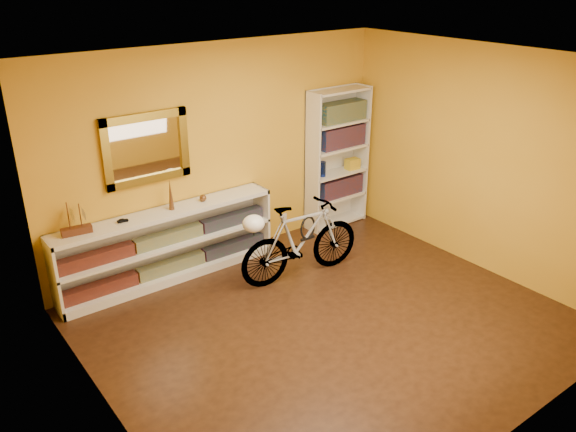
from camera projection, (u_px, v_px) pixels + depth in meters
floor at (329, 323)px, 5.93m from camera, size 4.50×4.00×0.01m
ceiling at (338, 63)px, 4.89m from camera, size 4.50×4.00×0.01m
back_wall at (222, 154)px, 6.88m from camera, size 4.50×0.01×2.60m
left_wall at (97, 278)px, 4.17m from camera, size 0.01×4.00×2.60m
right_wall at (481, 160)px, 6.66m from camera, size 0.01×4.00×2.60m
gilt_mirror at (146, 149)px, 6.22m from camera, size 0.98×0.06×0.78m
wall_socket at (284, 217)px, 7.78m from camera, size 0.09×0.02×0.09m
console_unit at (169, 245)px, 6.61m from camera, size 2.60×0.35×0.85m
cd_row_lower at (171, 266)px, 6.70m from camera, size 2.50×0.13×0.14m
cd_row_upper at (169, 237)px, 6.55m from camera, size 2.50×0.13×0.14m
model_ship at (75, 218)px, 5.83m from camera, size 0.31×0.15×0.36m
toy_car at (123, 222)px, 6.17m from camera, size 0.00×0.00×0.00m
bronze_ornament at (171, 195)px, 6.41m from camera, size 0.06×0.06×0.36m
decorative_orb at (203, 198)px, 6.69m from camera, size 0.08×0.08×0.08m
bookcase at (337, 159)px, 7.84m from camera, size 0.90×0.30×1.90m
book_row_a at (339, 186)px, 8.03m from camera, size 0.70×0.22×0.26m
book_row_b at (341, 136)px, 7.74m from camera, size 0.70×0.22×0.28m
book_row_c at (342, 111)px, 7.61m from camera, size 0.70×0.22×0.25m
travel_mug at (322, 169)px, 7.70m from camera, size 0.09×0.09×0.20m
red_tin at (326, 117)px, 7.51m from camera, size 0.15×0.15×0.16m
yellow_bag at (352, 164)px, 7.99m from camera, size 0.20×0.14×0.15m
bicycle at (301, 240)px, 6.64m from camera, size 0.58×1.61×0.92m
helmet at (254, 224)px, 6.22m from camera, size 0.25×0.24×0.19m
u_lock at (308, 228)px, 6.63m from camera, size 0.21×0.02×0.21m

